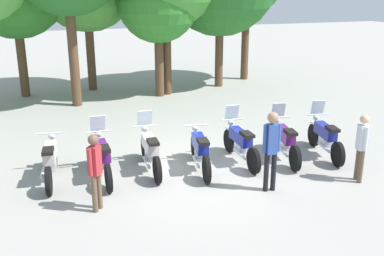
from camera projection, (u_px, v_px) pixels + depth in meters
name	position (u px, v px, depth m)	size (l,w,h in m)	color
ground_plane	(199.00, 168.00, 11.08)	(80.00, 80.00, 0.00)	#9E9B93
motorcycle_0	(51.00, 160.00, 10.26)	(0.66, 2.19, 0.99)	black
motorcycle_1	(103.00, 157.00, 10.39)	(0.62, 2.19, 1.37)	black
motorcycle_2	(150.00, 150.00, 10.83)	(0.62, 2.19, 1.37)	black
motorcycle_3	(200.00, 150.00, 10.87)	(0.71, 2.17, 0.99)	black
motorcycle_4	(240.00, 142.00, 11.36)	(0.62, 2.19, 1.37)	black
motorcycle_5	(284.00, 140.00, 11.55)	(0.75, 2.16, 1.37)	black
motorcycle_6	(325.00, 137.00, 11.81)	(0.76, 2.16, 1.37)	black
person_0	(271.00, 145.00, 9.54)	(0.41, 0.26, 1.81)	black
person_1	(95.00, 167.00, 8.72)	(0.32, 0.36, 1.61)	brown
person_2	(362.00, 143.00, 10.06)	(0.25, 0.41, 1.60)	brown
tree_4	(158.00, 2.00, 17.37)	(3.24, 3.24, 5.41)	brown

